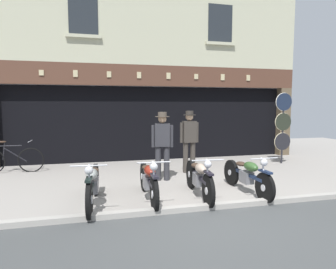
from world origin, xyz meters
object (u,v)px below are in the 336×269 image
at_px(motorcycle_center_left, 149,180).
at_px(advert_board_near, 105,113).
at_px(motorcycle_center, 199,177).
at_px(tyre_sign_pole, 283,123).
at_px(leaning_bicycle, 11,160).
at_px(motorcycle_left, 93,184).
at_px(shopkeeper_center, 189,138).
at_px(motorcycle_center_right, 247,175).
at_px(salesman_left, 162,142).

xyz_separation_m(motorcycle_center_left, advert_board_near, (-0.69, 4.52, 1.25)).
distance_m(motorcycle_center_left, motorcycle_center, 1.07).
bearing_deg(tyre_sign_pole, motorcycle_center_left, -151.56).
bearing_deg(leaning_bicycle, motorcycle_center, 53.90).
height_order(motorcycle_left, shopkeeper_center, shopkeeper_center).
distance_m(motorcycle_center_right, shopkeeper_center, 2.43).
relative_size(shopkeeper_center, tyre_sign_pole, 0.76).
bearing_deg(advert_board_near, motorcycle_center_left, -81.33).
bearing_deg(motorcycle_left, advert_board_near, -90.63).
xyz_separation_m(motorcycle_left, advert_board_near, (0.42, 4.59, 1.24)).
distance_m(salesman_left, advert_board_near, 3.36).
xyz_separation_m(motorcycle_center, motorcycle_center_right, (1.12, -0.00, -0.01)).
height_order(motorcycle_center_right, shopkeeper_center, shopkeeper_center).
xyz_separation_m(salesman_left, leaning_bicycle, (-4.05, 1.88, -0.61)).
distance_m(salesman_left, tyre_sign_pole, 4.57).
height_order(motorcycle_left, motorcycle_center_right, motorcycle_left).
distance_m(motorcycle_center_left, leaning_bicycle, 4.81).
xyz_separation_m(advert_board_near, leaning_bicycle, (-2.72, -1.13, -1.29)).
height_order(salesman_left, tyre_sign_pole, tyre_sign_pole).
bearing_deg(motorcycle_left, leaning_bicycle, -51.79).
xyz_separation_m(motorcycle_center, advert_board_near, (-1.76, 4.58, 1.25)).
bearing_deg(leaning_bicycle, advert_board_near, 113.99).
xyz_separation_m(motorcycle_center, tyre_sign_pole, (3.96, 2.78, 0.94)).
distance_m(shopkeeper_center, advert_board_near, 3.31).
bearing_deg(shopkeeper_center, motorcycle_center_left, 53.10).
bearing_deg(leaning_bicycle, shopkeeper_center, 78.26).
xyz_separation_m(motorcycle_center_right, advert_board_near, (-2.88, 4.58, 1.26)).
xyz_separation_m(salesman_left, shopkeeper_center, (0.96, 0.71, 0.01)).
xyz_separation_m(motorcycle_center, salesman_left, (-0.44, 1.57, 0.57)).
bearing_deg(motorcycle_left, tyre_sign_pole, -150.92).
relative_size(motorcycle_center, advert_board_near, 1.86).
height_order(motorcycle_center, advert_board_near, advert_board_near).
relative_size(motorcycle_center_left, leaning_bicycle, 1.16).
bearing_deg(advert_board_near, tyre_sign_pole, -17.41).
xyz_separation_m(motorcycle_center_right, shopkeeper_center, (-0.60, 2.28, 0.59)).
relative_size(motorcycle_left, shopkeeper_center, 1.18).
height_order(tyre_sign_pole, advert_board_near, tyre_sign_pole).
height_order(salesman_left, shopkeeper_center, shopkeeper_center).
xyz_separation_m(motorcycle_center_left, tyre_sign_pole, (5.03, 2.72, 0.95)).
bearing_deg(motorcycle_center, tyre_sign_pole, -140.37).
bearing_deg(shopkeeper_center, motorcycle_left, 39.12).
height_order(motorcycle_center, leaning_bicycle, leaning_bicycle).
relative_size(salesman_left, advert_board_near, 1.63).
bearing_deg(motorcycle_center_left, tyre_sign_pole, -150.29).
bearing_deg(motorcycle_center_right, advert_board_near, -59.68).
distance_m(shopkeeper_center, tyre_sign_pole, 3.49).
bearing_deg(leaning_bicycle, motorcycle_center_left, 46.65).
relative_size(tyre_sign_pole, leaning_bicycle, 1.33).
height_order(motorcycle_left, salesman_left, salesman_left).
distance_m(motorcycle_center_left, shopkeeper_center, 2.79).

